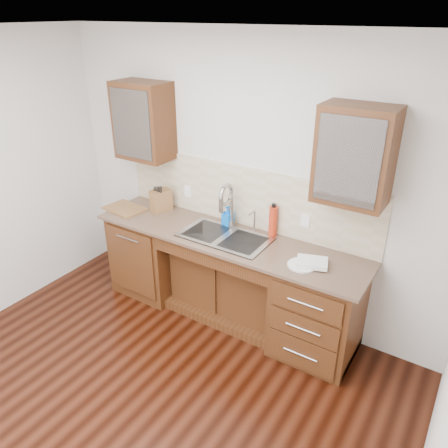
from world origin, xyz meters
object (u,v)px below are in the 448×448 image
Objects in this scene: soap_bottle at (228,216)px; plate at (302,265)px; water_bottle at (273,221)px; knife_block at (161,200)px; cutting_board at (125,209)px.

plate is (0.91, -0.31, -0.09)m from soap_bottle.
water_bottle is at bearing 141.86° from plate.
knife_block reaches higher than plate.
plate is (0.45, -0.35, -0.14)m from water_bottle.
water_bottle is at bearing 11.12° from cutting_board.
plate is 1.71m from knife_block.
cutting_board is (-2.03, 0.04, 0.00)m from plate.
water_bottle reaches higher than plate.
water_bottle is 1.24m from knife_block.
knife_block is 0.41m from cutting_board.
cutting_board is (-0.34, -0.19, -0.11)m from knife_block.
water_bottle is at bearing 15.24° from soap_bottle.
plate is at bearing -1.26° from cutting_board.
soap_bottle is 0.84× the size of plate.
knife_block reaches higher than soap_bottle.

